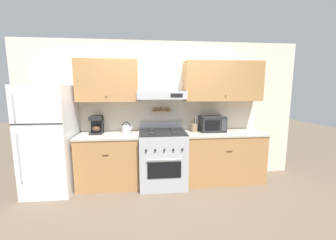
{
  "coord_description": "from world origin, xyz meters",
  "views": [
    {
      "loc": [
        -0.27,
        -3.22,
        1.68
      ],
      "look_at": [
        0.09,
        0.26,
        1.16
      ],
      "focal_mm": 22.0,
      "sensor_mm": 36.0,
      "label": 1
    }
  ],
  "objects": [
    {
      "name": "ground_plane",
      "position": [
        0.0,
        0.0,
        0.0
      ],
      "size": [
        16.0,
        16.0,
        0.0
      ],
      "primitive_type": "plane",
      "color": "brown"
    },
    {
      "name": "wall_back",
      "position": [
        0.09,
        0.58,
        1.47
      ],
      "size": [
        5.2,
        0.46,
        2.55
      ],
      "color": "beige",
      "rests_on": "ground_plane"
    },
    {
      "name": "counter_left",
      "position": [
        -0.93,
        0.32,
        0.46
      ],
      "size": [
        1.05,
        0.63,
        0.91
      ],
      "color": "#AD7A47",
      "rests_on": "ground_plane"
    },
    {
      "name": "counter_right",
      "position": [
        1.12,
        0.32,
        0.46
      ],
      "size": [
        1.43,
        0.63,
        0.91
      ],
      "color": "#AD7A47",
      "rests_on": "ground_plane"
    },
    {
      "name": "stove_range",
      "position": [
        0.0,
        0.26,
        0.48
      ],
      "size": [
        0.8,
        0.74,
        1.09
      ],
      "color": "#ADAFB5",
      "rests_on": "ground_plane"
    },
    {
      "name": "refrigerator",
      "position": [
        -1.85,
        0.23,
        0.88
      ],
      "size": [
        0.72,
        0.77,
        1.75
      ],
      "color": "white",
      "rests_on": "ground_plane"
    },
    {
      "name": "tea_kettle",
      "position": [
        -0.63,
        0.43,
        0.99
      ],
      "size": [
        0.2,
        0.15,
        0.21
      ],
      "color": "#B7B7BC",
      "rests_on": "counter_left"
    },
    {
      "name": "coffee_maker",
      "position": [
        -1.15,
        0.46,
        1.07
      ],
      "size": [
        0.21,
        0.24,
        0.31
      ],
      "color": "black",
      "rests_on": "counter_left"
    },
    {
      "name": "microwave",
      "position": [
        0.94,
        0.45,
        1.05
      ],
      "size": [
        0.44,
        0.39,
        0.29
      ],
      "color": "#232326",
      "rests_on": "counter_right"
    },
    {
      "name": "utensil_crock",
      "position": [
        0.6,
        0.43,
        0.99
      ],
      "size": [
        0.12,
        0.12,
        0.3
      ],
      "color": "#8E7051",
      "rests_on": "counter_right"
    }
  ]
}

